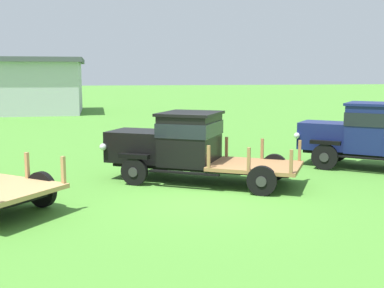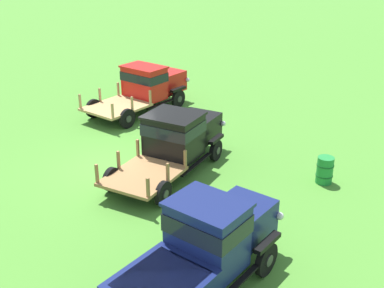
{
  "view_description": "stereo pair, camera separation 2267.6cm",
  "coord_description": "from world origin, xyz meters",
  "views": [
    {
      "loc": [
        -2.49,
        -11.41,
        3.09
      ],
      "look_at": [
        0.28,
        2.58,
        1.0
      ],
      "focal_mm": 45.0,
      "sensor_mm": 36.0,
      "label": 1
    },
    {
      "loc": [
        15.14,
        2.16,
        7.45
      ],
      "look_at": [
        0.28,
        2.58,
        1.0
      ],
      "focal_mm": 45.0,
      "sensor_mm": 36.0,
      "label": 2
    }
  ],
  "objects": [
    {
      "name": "vintage_truck_midrow_center",
      "position": [
        6.23,
        2.69,
        1.11
      ],
      "size": [
        4.66,
        4.24,
        2.16
      ],
      "color": "black",
      "rests_on": "ground"
    },
    {
      "name": "oil_drum_beside_row",
      "position": [
        1.28,
        6.87,
        0.45
      ],
      "size": [
        0.56,
        0.56,
        0.91
      ],
      "color": "#1E7F33",
      "rests_on": "ground"
    },
    {
      "name": "vintage_truck_second_in_line",
      "position": [
        -0.11,
        2.09,
        1.08
      ],
      "size": [
        5.73,
        4.34,
        2.01
      ],
      "color": "black",
      "rests_on": "ground"
    },
    {
      "name": "ground_plane",
      "position": [
        0.0,
        0.0,
        0.0
      ],
      "size": [
        240.0,
        240.0,
        0.0
      ],
      "primitive_type": "plane",
      "color": "#47842D"
    }
  ]
}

